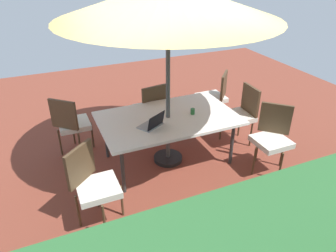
{
  "coord_description": "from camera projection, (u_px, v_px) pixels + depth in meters",
  "views": [
    {
      "loc": [
        1.61,
        3.72,
        2.83
      ],
      "look_at": [
        0.0,
        0.0,
        0.6
      ],
      "focal_mm": 33.85,
      "sensor_mm": 36.0,
      "label": 1
    }
  ],
  "objects": [
    {
      "name": "chair_northwest",
      "position": [
        272.0,
        136.0,
        4.48
      ],
      "size": [
        0.59,
        0.59,
        0.98
      ],
      "rotation": [
        0.0,
        0.0,
        2.37
      ],
      "color": "silver",
      "rests_on": "ground_plane"
    },
    {
      "name": "chair_west",
      "position": [
        241.0,
        113.0,
        5.12
      ],
      "size": [
        0.47,
        0.46,
        0.98
      ],
      "rotation": [
        0.0,
        0.0,
        1.52
      ],
      "color": "silver",
      "rests_on": "ground_plane"
    },
    {
      "name": "dining_table",
      "position": [
        168.0,
        120.0,
        4.58
      ],
      "size": [
        1.97,
        1.21,
        0.75
      ],
      "color": "white",
      "rests_on": "ground_plane"
    },
    {
      "name": "chair_northeast",
      "position": [
        93.0,
        182.0,
        3.57
      ],
      "size": [
        0.59,
        0.59,
        0.98
      ],
      "rotation": [
        0.0,
        0.0,
        3.86
      ],
      "color": "silver",
      "rests_on": "ground_plane"
    },
    {
      "name": "chair_southeast",
      "position": [
        71.0,
        122.0,
        4.83
      ],
      "size": [
        0.59,
        0.59,
        0.98
      ],
      "rotation": [
        0.0,
        0.0,
        5.55
      ],
      "color": "silver",
      "rests_on": "ground_plane"
    },
    {
      "name": "laptop",
      "position": [
        152.0,
        124.0,
        4.28
      ],
      "size": [
        0.4,
        0.37,
        0.21
      ],
      "rotation": [
        0.0,
        0.0,
        0.52
      ],
      "color": "gray",
      "rests_on": "dining_table"
    },
    {
      "name": "cup",
      "position": [
        193.0,
        111.0,
        4.62
      ],
      "size": [
        0.06,
        0.06,
        0.09
      ],
      "primitive_type": "cylinder",
      "color": "#286B33",
      "rests_on": "dining_table"
    },
    {
      "name": "chair_south",
      "position": [
        150.0,
        107.0,
        5.29
      ],
      "size": [
        0.48,
        0.49,
        0.98
      ],
      "rotation": [
        0.0,
        0.0,
        0.15
      ],
      "color": "silver",
      "rests_on": "ground_plane"
    },
    {
      "name": "ground_plane",
      "position": [
        168.0,
        160.0,
        4.92
      ],
      "size": [
        10.0,
        10.0,
        0.02
      ],
      "primitive_type": "cube",
      "color": "brown"
    },
    {
      "name": "patio_umbrella",
      "position": [
        168.0,
        1.0,
        3.8
      ],
      "size": [
        2.82,
        2.82,
        2.55
      ],
      "color": "#4C4C4C",
      "rests_on": "ground_plane"
    },
    {
      "name": "chair_southwest",
      "position": [
        215.0,
        95.0,
        5.75
      ],
      "size": [
        0.59,
        0.59,
        0.98
      ],
      "rotation": [
        0.0,
        0.0,
        0.84
      ],
      "color": "silver",
      "rests_on": "ground_plane"
    }
  ]
}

